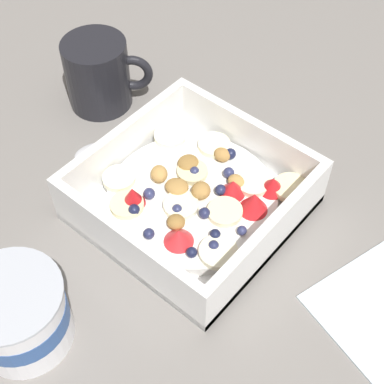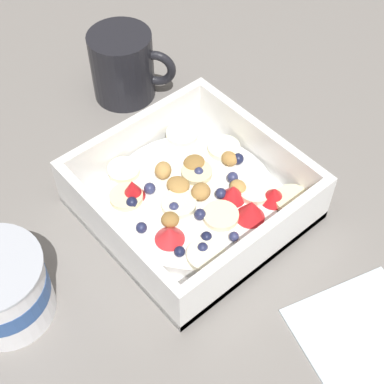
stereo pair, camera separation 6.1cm
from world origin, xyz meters
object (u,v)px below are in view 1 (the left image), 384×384
object	(u,v)px
yogurt_cup	(18,315)
folded_napkin	(384,312)
coffee_mug	(99,74)
spoon	(115,144)
fruit_bowl	(194,198)

from	to	relation	value
yogurt_cup	folded_napkin	distance (m)	0.34
coffee_mug	folded_napkin	world-z (taller)	coffee_mug
yogurt_cup	spoon	bearing A→B (deg)	-63.91
fruit_bowl	spoon	bearing A→B (deg)	-4.86
yogurt_cup	coffee_mug	distance (m)	0.33
spoon	yogurt_cup	xyz separation A→B (m)	(-0.11, 0.23, 0.04)
spoon	yogurt_cup	size ratio (longest dim) A/B	1.74
yogurt_cup	coffee_mug	xyz separation A→B (m)	(0.18, -0.28, 0.01)
fruit_bowl	folded_napkin	size ratio (longest dim) A/B	1.74
fruit_bowl	yogurt_cup	world-z (taller)	yogurt_cup
coffee_mug	fruit_bowl	bearing A→B (deg)	163.68
yogurt_cup	fruit_bowl	bearing A→B (deg)	-96.38
fruit_bowl	spoon	size ratio (longest dim) A/B	1.28
folded_napkin	spoon	bearing A→B (deg)	1.60
yogurt_cup	folded_napkin	world-z (taller)	yogurt_cup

